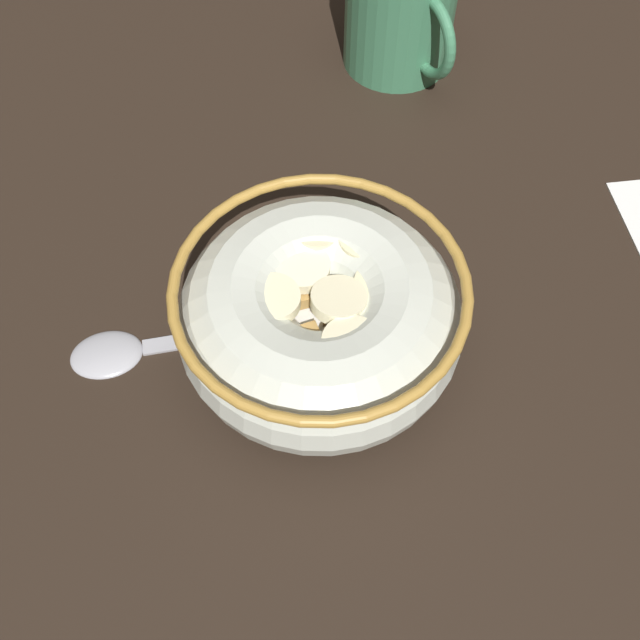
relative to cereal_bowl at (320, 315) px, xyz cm
name	(u,v)px	position (x,y,z in cm)	size (l,w,h in cm)	color
ground_plane	(320,356)	(0.00, -0.02, -4.47)	(134.80, 134.80, 2.00)	black
cereal_bowl	(320,315)	(0.00, 0.00, 0.00)	(15.66, 15.66, 6.43)	beige
spoon	(145,345)	(-4.57, -9.04, -3.14)	(6.46, 16.05, 0.80)	#A5A5AD
coffee_mug	(402,7)	(-20.43, 17.06, 1.13)	(11.05, 8.07, 9.20)	#3F7F59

